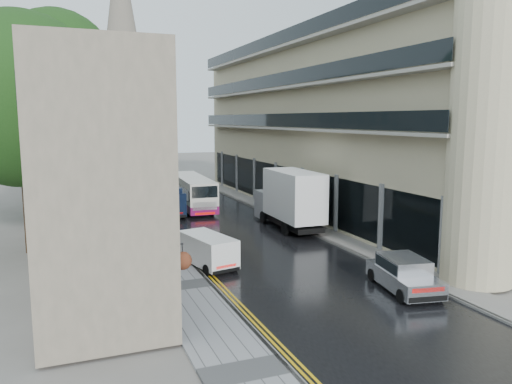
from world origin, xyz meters
TOP-DOWN VIEW (x-y plane):
  - ground at (0.00, 0.00)m, footprint 200.00×200.00m
  - road at (0.00, 27.50)m, footprint 9.00×85.00m
  - left_sidewalk at (-5.85, 27.50)m, footprint 2.70×85.00m
  - right_sidewalk at (5.40, 27.50)m, footprint 1.80×85.00m
  - old_shop_row at (-9.45, 30.00)m, footprint 4.50×56.00m
  - modern_block at (10.30, 26.00)m, footprint 8.00×40.00m
  - church_spire at (0.50, 82.00)m, footprint 6.40×6.40m
  - tree_near at (-12.50, 20.00)m, footprint 10.56×10.56m
  - tree_far at (-12.20, 33.00)m, footprint 9.24×9.24m
  - cream_bus at (-1.50, 27.96)m, footprint 2.74×9.94m
  - white_lorry at (2.82, 18.55)m, footprint 2.55×7.85m
  - silver_hatchback at (2.16, 5.63)m, footprint 2.51×4.38m
  - white_van at (-4.30, 12.13)m, footprint 2.39×4.03m
  - navy_van at (-3.88, 26.36)m, footprint 2.56×4.98m
  - pedestrian at (-5.65, 20.25)m, footprint 0.80×0.67m
  - lamp_post_near at (-4.79, 19.92)m, footprint 0.85×0.45m
  - lamp_post_far at (-5.74, 36.07)m, footprint 1.03×0.42m

SIDE VIEW (x-z plane):
  - ground at x=0.00m, z-range 0.00..0.00m
  - road at x=0.00m, z-range 0.00..0.02m
  - left_sidewalk at x=-5.85m, z-range 0.00..0.12m
  - right_sidewalk at x=5.40m, z-range 0.00..0.12m
  - silver_hatchback at x=2.16m, z-range 0.02..1.57m
  - white_van at x=-4.30m, z-range 0.02..1.72m
  - pedestrian at x=-5.65m, z-range 0.12..1.98m
  - navy_van at x=-3.88m, z-range 0.02..2.45m
  - cream_bus at x=-1.50m, z-range 0.02..2.70m
  - white_lorry at x=2.82m, z-range 0.02..4.11m
  - lamp_post_near at x=-4.79m, z-range 0.12..7.53m
  - lamp_post_far at x=-5.74m, z-range 0.12..9.04m
  - old_shop_row at x=-9.45m, z-range 0.00..12.00m
  - tree_far at x=-12.20m, z-range 0.00..12.46m
  - tree_near at x=-12.50m, z-range 0.00..13.89m
  - modern_block at x=10.30m, z-range 0.00..14.00m
  - church_spire at x=0.50m, z-range 0.00..40.00m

